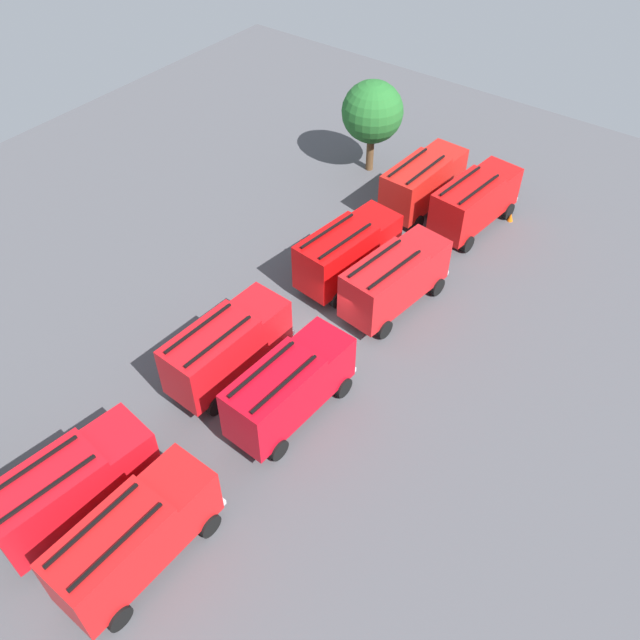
% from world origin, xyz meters
% --- Properties ---
extents(ground_plane, '(66.03, 66.03, 0.00)m').
position_xyz_m(ground_plane, '(0.00, 0.00, 0.00)').
color(ground_plane, '#4C4C51').
extents(fire_truck_0, '(7.25, 2.86, 3.88)m').
position_xyz_m(fire_truck_0, '(-14.78, -1.96, 2.15)').
color(fire_truck_0, red).
rests_on(fire_truck_0, ground).
extents(fire_truck_1, '(7.31, 3.03, 3.88)m').
position_xyz_m(fire_truck_1, '(-5.11, -2.02, 2.15)').
color(fire_truck_1, red).
rests_on(fire_truck_1, ground).
extents(fire_truck_2, '(7.44, 3.44, 3.88)m').
position_xyz_m(fire_truck_2, '(4.62, -1.82, 2.15)').
color(fire_truck_2, red).
rests_on(fire_truck_2, ground).
extents(fire_truck_3, '(7.41, 3.34, 3.88)m').
position_xyz_m(fire_truck_3, '(14.23, -1.85, 2.15)').
color(fire_truck_3, red).
rests_on(fire_truck_3, ground).
extents(fire_truck_4, '(7.45, 3.47, 3.88)m').
position_xyz_m(fire_truck_4, '(-14.79, 1.91, 2.15)').
color(fire_truck_4, red).
rests_on(fire_truck_4, ground).
extents(fire_truck_5, '(7.30, 3.02, 3.88)m').
position_xyz_m(fire_truck_5, '(-4.94, 2.16, 2.15)').
color(fire_truck_5, red).
rests_on(fire_truck_5, ground).
extents(fire_truck_6, '(7.42, 3.38, 3.88)m').
position_xyz_m(fire_truck_6, '(5.08, 1.73, 2.15)').
color(fire_truck_6, red).
rests_on(fire_truck_6, ground).
extents(fire_truck_7, '(7.30, 3.02, 3.88)m').
position_xyz_m(fire_truck_7, '(14.19, 1.98, 2.15)').
color(fire_truck_7, red).
rests_on(fire_truck_7, ground).
extents(firefighter_0, '(0.27, 0.43, 1.66)m').
position_xyz_m(firefighter_0, '(20.36, -2.17, 0.92)').
color(firefighter_0, black).
rests_on(firefighter_0, ground).
extents(firefighter_1, '(0.48, 0.44, 1.67)m').
position_xyz_m(firefighter_1, '(4.71, 4.91, 0.93)').
color(firefighter_1, black).
rests_on(firefighter_1, ground).
extents(firefighter_2, '(0.43, 0.48, 1.71)m').
position_xyz_m(firefighter_2, '(6.45, 3.86, 0.96)').
color(firefighter_2, black).
rests_on(firefighter_2, ground).
extents(tree_1, '(4.35, 4.35, 6.74)m').
position_xyz_m(tree_1, '(16.31, 7.63, 4.54)').
color(tree_1, brown).
rests_on(tree_1, ground).
extents(traffic_cone_0, '(0.48, 0.48, 0.69)m').
position_xyz_m(traffic_cone_0, '(14.16, 4.20, 0.34)').
color(traffic_cone_0, '#F2600C').
rests_on(traffic_cone_0, ground).
extents(traffic_cone_1, '(0.40, 0.40, 0.57)m').
position_xyz_m(traffic_cone_1, '(16.55, -3.64, 0.28)').
color(traffic_cone_1, '#F2600C').
rests_on(traffic_cone_1, ground).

